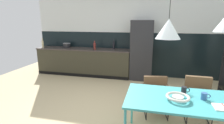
{
  "coord_description": "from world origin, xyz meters",
  "views": [
    {
      "loc": [
        0.67,
        -2.82,
        1.82
      ],
      "look_at": [
        -0.17,
        0.74,
        0.94
      ],
      "focal_mm": 27.62,
      "sensor_mm": 36.0,
      "label": 1
    }
  ],
  "objects": [
    {
      "name": "bottle_oil_tall",
      "position": [
        -0.56,
        2.68,
        1.03
      ],
      "size": [
        0.07,
        0.07,
        0.32
      ],
      "color": "black",
      "rests_on": "kitchen_counter"
    },
    {
      "name": "mug_white_ceramic",
      "position": [
        1.41,
        -0.38,
        0.8
      ],
      "size": [
        0.12,
        0.08,
        0.1
      ],
      "color": "#335B93",
      "rests_on": "dining_table"
    },
    {
      "name": "pendant_lamp_over_table_near",
      "position": [
        0.86,
        -0.45,
        1.71
      ],
      "size": [
        0.32,
        0.32,
        1.24
      ],
      "color": "black"
    },
    {
      "name": "back_wall_splashback_dark",
      "position": [
        0.0,
        2.91,
        0.72
      ],
      "size": [
        6.64,
        0.12,
        1.44
      ],
      "primitive_type": "cube",
      "color": "black",
      "rests_on": "ground"
    },
    {
      "name": "bottle_spice_small",
      "position": [
        -2.98,
        2.36,
        1.04
      ],
      "size": [
        0.07,
        0.07,
        0.33
      ],
      "color": "tan",
      "rests_on": "kitchen_counter"
    },
    {
      "name": "dining_table",
      "position": [
        1.21,
        -0.42,
        0.71
      ],
      "size": [
        1.75,
        0.89,
        0.75
      ],
      "color": "teal",
      "rests_on": "ground"
    },
    {
      "name": "ground_plane",
      "position": [
        0.0,
        0.0,
        0.0
      ],
      "size": [
        8.63,
        8.63,
        0.0
      ],
      "primitive_type": "plane",
      "color": "tan"
    },
    {
      "name": "fruit_bowl",
      "position": [
        1.05,
        -0.48,
        0.79
      ],
      "size": [
        0.32,
        0.32,
        0.06
      ],
      "color": "silver",
      "rests_on": "dining_table"
    },
    {
      "name": "back_wall_panel_upper",
      "position": [
        0.0,
        2.91,
        2.16
      ],
      "size": [
        6.64,
        0.12,
        1.44
      ],
      "primitive_type": "cube",
      "color": "silver",
      "rests_on": "back_wall_splashback_dark"
    },
    {
      "name": "cooking_pot",
      "position": [
        -2.23,
        2.63,
        0.98
      ],
      "size": [
        0.26,
        0.26,
        0.18
      ],
      "color": "black",
      "rests_on": "kitchen_counter"
    },
    {
      "name": "mug_glass_clear",
      "position": [
        1.17,
        -0.23,
        0.81
      ],
      "size": [
        0.12,
        0.08,
        0.11
      ],
      "color": "black",
      "rests_on": "dining_table"
    },
    {
      "name": "kitchen_counter",
      "position": [
        -1.58,
        2.55,
        0.45
      ],
      "size": [
        3.2,
        0.63,
        0.9
      ],
      "color": "#322F22",
      "rests_on": "ground"
    },
    {
      "name": "refrigerator_column",
      "position": [
        0.36,
        2.55,
        0.92
      ],
      "size": [
        0.67,
        0.6,
        1.83
      ],
      "primitive_type": "cube",
      "color": "#232326",
      "rests_on": "ground"
    },
    {
      "name": "armchair_by_stool",
      "position": [
        0.79,
        0.43,
        0.49
      ],
      "size": [
        0.55,
        0.54,
        0.74
      ],
      "rotation": [
        0.0,
        0.0,
        3.29
      ],
      "color": "brown",
      "rests_on": "ground"
    },
    {
      "name": "armchair_corner_seat",
      "position": [
        1.55,
        0.4,
        0.51
      ],
      "size": [
        0.5,
        0.48,
        0.81
      ],
      "rotation": [
        0.0,
        0.0,
        3.12
      ],
      "color": "brown",
      "rests_on": "ground"
    },
    {
      "name": "bottle_wine_green",
      "position": [
        -1.14,
        2.44,
        1.02
      ],
      "size": [
        0.07,
        0.07,
        0.29
      ],
      "color": "maroon",
      "rests_on": "kitchen_counter"
    }
  ]
}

